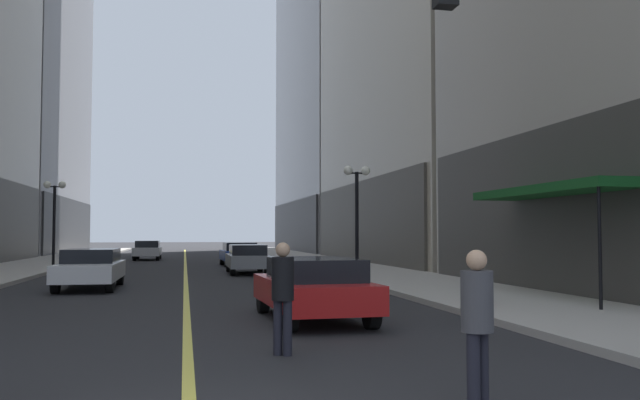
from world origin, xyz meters
TOP-DOWN VIEW (x-y plane):
  - ground_plane at (0.00, 35.00)m, footprint 200.00×200.00m
  - sidewalk_left at (-8.25, 35.00)m, footprint 4.50×78.00m
  - sidewalk_right at (8.25, 35.00)m, footprint 4.50×78.00m
  - lane_centre_stripe at (0.00, 35.00)m, footprint 0.16×70.00m
  - storefront_awning_right at (9.69, 11.60)m, footprint 1.60×6.48m
  - car_red at (2.60, 9.07)m, footprint 2.04×4.49m
  - car_white at (-3.10, 18.37)m, footprint 1.84×4.61m
  - car_grey at (2.74, 25.54)m, footprint 1.78×4.46m
  - car_blue at (2.99, 33.03)m, footprint 2.05×4.25m
  - car_silver at (-2.56, 42.67)m, footprint 1.80×4.33m
  - pedestrian_in_black_coat at (1.40, 5.31)m, footprint 0.47×0.47m
  - pedestrian_with_orange_bag at (2.94, 1.84)m, footprint 0.47×0.47m
  - traffic_light_near_right at (5.35, 3.22)m, footprint 3.43×0.35m
  - street_lamp_left_far at (-6.40, 29.99)m, footprint 1.06×0.36m
  - street_lamp_right_mid at (6.40, 19.83)m, footprint 1.06×0.36m
  - fire_hydrant_right at (6.90, 10.24)m, footprint 0.28×0.28m

SIDE VIEW (x-z plane):
  - ground_plane at x=0.00m, z-range 0.00..0.00m
  - lane_centre_stripe at x=0.00m, z-range 0.00..0.01m
  - sidewalk_left at x=-8.25m, z-range 0.00..0.15m
  - sidewalk_right at x=8.25m, z-range 0.00..0.15m
  - fire_hydrant_right at x=6.90m, z-range 0.00..0.80m
  - car_silver at x=-2.56m, z-range 0.06..1.38m
  - car_grey at x=2.74m, z-range 0.06..1.38m
  - car_blue at x=2.99m, z-range 0.06..1.38m
  - car_red at x=2.60m, z-range 0.06..1.38m
  - car_white at x=-3.10m, z-range 0.06..1.38m
  - pedestrian_with_orange_bag at x=2.94m, z-range 0.14..1.80m
  - pedestrian_in_black_coat at x=1.40m, z-range 0.14..1.84m
  - storefront_awning_right at x=9.69m, z-range 1.43..4.55m
  - street_lamp_left_far at x=-6.40m, z-range 1.04..5.47m
  - street_lamp_right_mid at x=6.40m, z-range 1.04..5.47m
  - traffic_light_near_right at x=5.35m, z-range 0.92..6.57m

